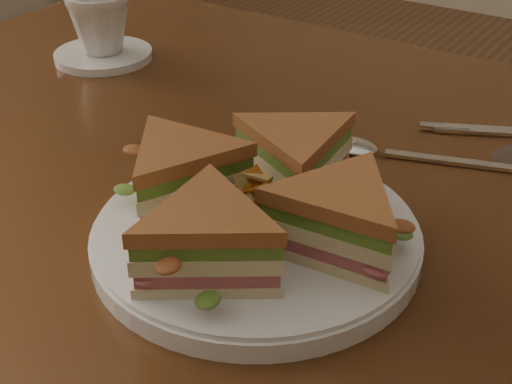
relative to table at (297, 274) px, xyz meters
The scene contains 7 objects.
table is the anchor object (origin of this frame).
plate 0.15m from the table, 80.06° to the right, with size 0.26×0.26×0.02m, color white.
sandwich_wedges 0.17m from the table, 80.06° to the right, with size 0.26×0.26×0.06m.
crisps_mound 0.17m from the table, 80.06° to the right, with size 0.09×0.09×0.05m, color #C56719, non-canonical shape.
spoon 0.14m from the table, 71.33° to the left, with size 0.18×0.07×0.01m.
saucer 0.41m from the table, 160.00° to the left, with size 0.12×0.12×0.01m, color white.
coffee_cup 0.42m from the table, 160.00° to the left, with size 0.08×0.08×0.07m, color white.
Camera 1 is at (0.27, -0.48, 1.08)m, focal length 50.00 mm.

